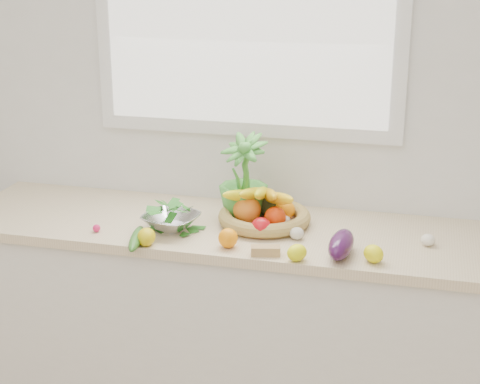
% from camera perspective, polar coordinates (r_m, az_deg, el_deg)
% --- Properties ---
extents(back_wall, '(4.50, 0.02, 2.70)m').
position_cam_1_polar(back_wall, '(3.11, 0.57, 7.17)').
color(back_wall, white).
rests_on(back_wall, ground).
extents(counter_cabinet, '(2.20, 0.58, 0.86)m').
position_cam_1_polar(counter_cabinet, '(3.16, -0.80, -10.54)').
color(counter_cabinet, silver).
rests_on(counter_cabinet, ground).
extents(countertop, '(2.24, 0.62, 0.04)m').
position_cam_1_polar(countertop, '(2.96, -0.84, -2.92)').
color(countertop, beige).
rests_on(countertop, counter_cabinet).
extents(window_frame, '(1.30, 0.03, 1.10)m').
position_cam_1_polar(window_frame, '(3.04, 0.52, 14.53)').
color(window_frame, white).
rests_on(window_frame, back_wall).
extents(window_pane, '(1.18, 0.01, 0.98)m').
position_cam_1_polar(window_pane, '(3.02, 0.43, 14.50)').
color(window_pane, white).
rests_on(window_pane, window_frame).
extents(orange_loose, '(0.08, 0.08, 0.07)m').
position_cam_1_polar(orange_loose, '(2.73, -0.93, -3.59)').
color(orange_loose, orange).
rests_on(orange_loose, countertop).
extents(lemon_a, '(0.08, 0.09, 0.07)m').
position_cam_1_polar(lemon_a, '(2.77, -7.28, -3.47)').
color(lemon_a, gold).
rests_on(lemon_a, countertop).
extents(lemon_b, '(0.10, 0.10, 0.06)m').
position_cam_1_polar(lemon_b, '(2.62, 4.44, -4.71)').
color(lemon_b, '#F3F60D').
rests_on(lemon_b, countertop).
extents(lemon_c, '(0.10, 0.10, 0.06)m').
position_cam_1_polar(lemon_c, '(2.65, 10.32, -4.73)').
color(lemon_c, yellow).
rests_on(lemon_c, countertop).
extents(apple, '(0.10, 0.10, 0.08)m').
position_cam_1_polar(apple, '(2.81, 1.64, -2.79)').
color(apple, red).
rests_on(apple, countertop).
extents(ginger, '(0.11, 0.07, 0.03)m').
position_cam_1_polar(ginger, '(2.67, 1.99, -4.57)').
color(ginger, tan).
rests_on(ginger, countertop).
extents(garlic_a, '(0.06, 0.06, 0.05)m').
position_cam_1_polar(garlic_a, '(2.84, 14.38, -3.62)').
color(garlic_a, white).
rests_on(garlic_a, countertop).
extents(garlic_b, '(0.06, 0.06, 0.04)m').
position_cam_1_polar(garlic_b, '(2.94, 3.46, -2.22)').
color(garlic_b, beige).
rests_on(garlic_b, countertop).
extents(garlic_c, '(0.07, 0.07, 0.05)m').
position_cam_1_polar(garlic_c, '(2.81, 4.43, -3.22)').
color(garlic_c, beige).
rests_on(garlic_c, countertop).
extents(eggplant, '(0.10, 0.23, 0.09)m').
position_cam_1_polar(eggplant, '(2.67, 7.86, -4.05)').
color(eggplant, '#36103A').
rests_on(eggplant, countertop).
extents(cucumber, '(0.10, 0.24, 0.04)m').
position_cam_1_polar(cucumber, '(2.79, -8.05, -3.60)').
color(cucumber, '#2B5A1A').
rests_on(cucumber, countertop).
extents(radish, '(0.03, 0.03, 0.03)m').
position_cam_1_polar(radish, '(2.93, -11.07, -2.77)').
color(radish, '#D41A56').
rests_on(radish, countertop).
extents(potted_herb, '(0.26, 0.26, 0.35)m').
position_cam_1_polar(potted_herb, '(2.95, 0.27, 1.15)').
color(potted_herb, green).
rests_on(potted_herb, countertop).
extents(fruit_basket, '(0.39, 0.39, 0.19)m').
position_cam_1_polar(fruit_basket, '(2.94, 1.84, -1.54)').
color(fruit_basket, tan).
rests_on(fruit_basket, countertop).
extents(colander_with_spinach, '(0.26, 0.26, 0.12)m').
position_cam_1_polar(colander_with_spinach, '(2.89, -5.38, -1.93)').
color(colander_with_spinach, silver).
rests_on(colander_with_spinach, countertop).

